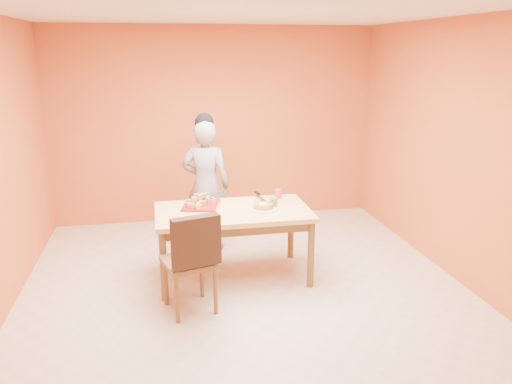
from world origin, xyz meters
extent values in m
plane|color=beige|center=(0.00, 0.00, 0.00)|extent=(5.00, 5.00, 0.00)
plane|color=silver|center=(0.00, 0.00, 2.70)|extent=(5.00, 5.00, 0.00)
plane|color=#CE612F|center=(0.00, 2.50, 1.35)|extent=(4.50, 0.00, 4.50)
plane|color=#CE612F|center=(2.25, 0.00, 1.35)|extent=(0.00, 5.00, 5.00)
cube|color=#F1BC7E|center=(-0.07, 0.46, 0.73)|extent=(1.60, 0.90, 0.05)
cube|color=brown|center=(-0.07, 0.46, 0.66)|extent=(1.48, 0.78, 0.10)
cylinder|color=brown|center=(-0.81, 0.07, 0.35)|extent=(0.07, 0.07, 0.71)
cylinder|color=brown|center=(-0.81, 0.85, 0.35)|extent=(0.07, 0.07, 0.71)
cylinder|color=brown|center=(0.67, 0.07, 0.35)|extent=(0.07, 0.07, 0.71)
cylinder|color=brown|center=(0.67, 0.85, 0.35)|extent=(0.07, 0.07, 0.71)
imported|color=gray|center=(-0.26, 1.35, 0.79)|extent=(0.67, 0.54, 1.59)
cube|color=maroon|center=(-0.39, 0.63, 0.77)|extent=(0.43, 0.43, 0.02)
cylinder|color=maroon|center=(-0.27, 0.81, 0.77)|extent=(0.31, 0.31, 0.01)
cylinder|color=silver|center=(0.24, 0.42, 0.77)|extent=(0.31, 0.31, 0.01)
cylinder|color=orange|center=(0.24, 0.42, 0.80)|extent=(0.26, 0.26, 0.05)
cube|color=silver|center=(0.25, 0.60, 0.82)|extent=(0.10, 0.24, 0.01)
ellipsoid|color=olive|center=(0.37, 0.48, 0.82)|extent=(0.12, 0.11, 0.12)
cylinder|color=#D92063|center=(0.49, 0.78, 0.81)|extent=(0.08, 0.08, 0.10)
cylinder|color=#35210E|center=(0.47, 0.80, 0.78)|extent=(0.13, 0.13, 0.03)
camera|label=1|loc=(-0.80, -4.44, 2.36)|focal=35.00mm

